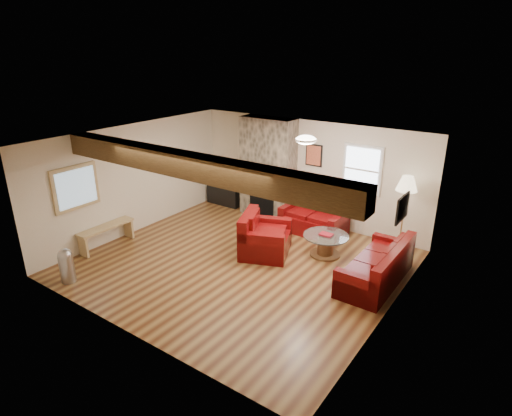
% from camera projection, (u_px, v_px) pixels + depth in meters
% --- Properties ---
extents(room, '(8.00, 8.00, 8.00)m').
position_uv_depth(room, '(239.00, 205.00, 8.18)').
color(room, '#532B15').
rests_on(room, ground).
extents(floor, '(6.00, 6.00, 0.00)m').
position_uv_depth(floor, '(240.00, 263.00, 8.62)').
color(floor, '#532B15').
rests_on(floor, ground).
extents(oak_beam, '(6.00, 0.36, 0.38)m').
position_uv_depth(oak_beam, '(191.00, 166.00, 6.84)').
color(oak_beam, '#321F0F').
rests_on(oak_beam, room).
extents(chimney_breast, '(1.40, 0.67, 2.50)m').
position_uv_depth(chimney_breast, '(268.00, 169.00, 10.63)').
color(chimney_breast, '#3B372E').
rests_on(chimney_breast, floor).
extents(back_window, '(0.90, 0.08, 1.10)m').
position_uv_depth(back_window, '(362.00, 169.00, 9.42)').
color(back_window, white).
rests_on(back_window, room).
extents(hatch_window, '(0.08, 1.00, 0.90)m').
position_uv_depth(hatch_window, '(76.00, 188.00, 8.55)').
color(hatch_window, tan).
rests_on(hatch_window, room).
extents(ceiling_dome, '(0.40, 0.40, 0.18)m').
position_uv_depth(ceiling_dome, '(306.00, 141.00, 7.96)').
color(ceiling_dome, white).
rests_on(ceiling_dome, room).
extents(artwork_back, '(0.42, 0.06, 0.52)m').
position_uv_depth(artwork_back, '(314.00, 155.00, 10.01)').
color(artwork_back, black).
rests_on(artwork_back, room).
extents(artwork_right, '(0.06, 0.55, 0.42)m').
position_uv_depth(artwork_right, '(402.00, 208.00, 6.64)').
color(artwork_right, black).
rests_on(artwork_right, room).
extents(sofa_three, '(0.83, 1.96, 0.75)m').
position_uv_depth(sofa_three, '(376.00, 263.00, 7.83)').
color(sofa_three, '#490508').
rests_on(sofa_three, floor).
extents(loveseat, '(1.49, 0.89, 0.78)m').
position_uv_depth(loveseat, '(314.00, 216.00, 9.94)').
color(loveseat, '#490508').
rests_on(loveseat, floor).
extents(armchair_red, '(1.29, 1.36, 0.88)m').
position_uv_depth(armchair_red, '(266.00, 234.00, 8.89)').
color(armchair_red, '#490508').
rests_on(armchair_red, floor).
extents(coffee_table, '(0.94, 0.94, 0.49)m').
position_uv_depth(coffee_table, '(325.00, 245.00, 8.87)').
color(coffee_table, '#442A16').
rests_on(coffee_table, floor).
extents(tv_cabinet, '(0.99, 0.39, 0.49)m').
position_uv_depth(tv_cabinet, '(225.00, 195.00, 11.76)').
color(tv_cabinet, black).
rests_on(tv_cabinet, floor).
extents(television, '(0.73, 0.10, 0.42)m').
position_uv_depth(television, '(225.00, 179.00, 11.60)').
color(television, black).
rests_on(television, tv_cabinet).
extents(floor_lamp, '(0.43, 0.43, 1.67)m').
position_uv_depth(floor_lamp, '(407.00, 188.00, 8.61)').
color(floor_lamp, '#AE8D48').
rests_on(floor_lamp, floor).
extents(pine_bench, '(0.30, 1.28, 0.48)m').
position_uv_depth(pine_bench, '(107.00, 236.00, 9.27)').
color(pine_bench, tan).
rests_on(pine_bench, floor).
extents(pedal_bin, '(0.29, 0.29, 0.67)m').
position_uv_depth(pedal_bin, '(67.00, 265.00, 7.85)').
color(pedal_bin, '#9F9FA4').
rests_on(pedal_bin, floor).
extents(coal_bucket, '(0.37, 0.37, 0.35)m').
position_uv_depth(coal_bucket, '(252.00, 219.00, 10.34)').
color(coal_bucket, slate).
rests_on(coal_bucket, floor).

